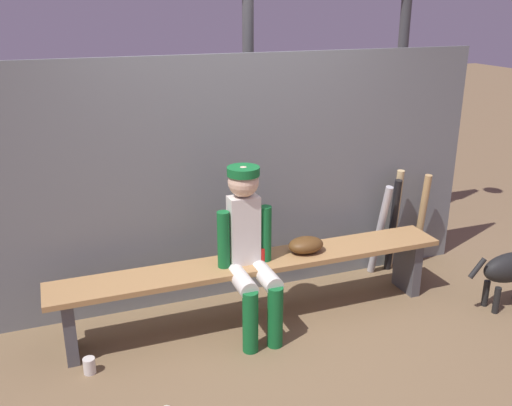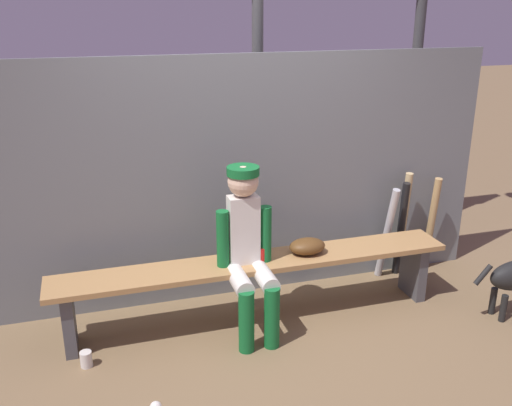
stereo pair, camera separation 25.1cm
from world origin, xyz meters
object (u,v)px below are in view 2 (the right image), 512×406
Objects in this scene: cup_on_bench at (261,254)px; player_seated at (248,246)px; bat_wood_tan at (431,224)px; cup_on_ground at (86,359)px; bat_wood_natural at (403,223)px; baseball_glove at (307,246)px; bat_aluminum_black at (401,229)px; dugout_bench at (256,272)px; bat_aluminum_silver at (387,234)px.

player_seated is at bearing -144.26° from cup_on_bench.
bat_wood_tan is 7.96× the size of cup_on_ground.
cup_on_ground is at bearing -166.74° from bat_wood_natural.
bat_wood_tan is at bearing 15.13° from player_seated.
bat_aluminum_black reaches higher than baseball_glove.
baseball_glove reaches higher than cup_on_ground.
dugout_bench is 3.44× the size of bat_wood_tan.
baseball_glove is at bearing -164.04° from bat_wood_tan.
bat_wood_natural is 0.28m from bat_wood_tan.
dugout_bench is 1.53m from bat_wood_natural.
baseball_glove is 1.76m from cup_on_ground.
player_seated is 1.42× the size of bat_aluminum_silver.
player_seated is 0.20m from cup_on_bench.
player_seated reaches higher than cup_on_bench.
player_seated is at bearing -164.87° from bat_wood_tan.
bat_wood_tan is 7.96× the size of cup_on_bench.
bat_wood_natural reaches higher than cup_on_bench.
bat_wood_natural is 8.55× the size of cup_on_bench.
cup_on_bench is at bearing -164.78° from bat_aluminum_black.
dugout_bench is 1.33m from cup_on_ground.
cup_on_ground is at bearing -168.17° from bat_wood_tan.
bat_wood_natural is 1.08× the size of bat_wood_tan.
bat_wood_natural is (0.04, 0.04, 0.03)m from bat_aluminum_black.
cup_on_ground is at bearing -167.37° from bat_aluminum_black.
player_seated reaches higher than baseball_glove.
bat_aluminum_black is 2.78m from cup_on_ground.
bat_aluminum_black reaches higher than cup_on_ground.
dugout_bench is 0.44m from baseball_glove.
bat_wood_tan reaches higher than bat_aluminum_silver.
bat_aluminum_black is (1.02, 0.36, -0.12)m from baseball_glove.
bat_wood_natural is (1.47, 0.40, 0.07)m from dugout_bench.
bat_wood_tan reaches higher than cup_on_bench.
player_seated is at bearing 6.46° from cup_on_ground.
bat_wood_natural is at bearing 16.32° from cup_on_bench.
player_seated reaches higher than cup_on_ground.
baseball_glove is 2.55× the size of cup_on_ground.
baseball_glove is 0.93m from bat_aluminum_silver.
cup_on_bench is at bearing 35.74° from player_seated.
bat_aluminum_silver is 1.29m from cup_on_bench.
bat_aluminum_silver is (1.27, 0.32, 0.03)m from dugout_bench.
bat_wood_tan is (1.84, 0.50, -0.24)m from player_seated.
bat_aluminum_silver is at bearing -166.02° from bat_aluminum_black.
bat_aluminum_silver is at bearing 15.37° from cup_on_bench.
bat_aluminum_black is at bearing -175.08° from bat_wood_tan.
baseball_glove is 1.14m from bat_wood_natural.
bat_aluminum_silver reaches higher than cup_on_bench.
dugout_bench is at bearing -165.99° from bat_aluminum_silver.
bat_aluminum_black reaches higher than cup_on_bench.
bat_wood_natural reaches higher than dugout_bench.
bat_aluminum_black is 0.07m from bat_wood_natural.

